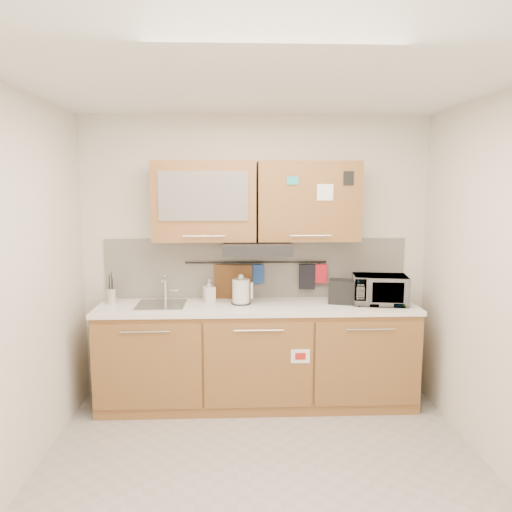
{
  "coord_description": "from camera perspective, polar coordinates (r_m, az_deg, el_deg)",
  "views": [
    {
      "loc": [
        -0.18,
        -3.12,
        1.97
      ],
      "look_at": [
        -0.02,
        1.05,
        1.38
      ],
      "focal_mm": 35.0,
      "sensor_mm": 36.0,
      "label": 1
    }
  ],
  "objects": [
    {
      "name": "wall_left",
      "position": [
        3.5,
        -26.24,
        -3.81
      ],
      "size": [
        0.0,
        3.0,
        3.0
      ],
      "primitive_type": "plane",
      "rotation": [
        1.57,
        0.0,
        1.57
      ],
      "color": "silver",
      "rests_on": "ground"
    },
    {
      "name": "sink",
      "position": [
        4.51,
        -10.78,
        -5.48
      ],
      "size": [
        0.42,
        0.4,
        0.26
      ],
      "color": "silver",
      "rests_on": "countertop"
    },
    {
      "name": "oven_mitt",
      "position": [
        4.64,
        0.25,
        -2.08
      ],
      "size": [
        0.11,
        0.03,
        0.18
      ],
      "primitive_type": "cube",
      "rotation": [
        0.0,
        0.0,
        0.05
      ],
      "color": "#204597",
      "rests_on": "utensil_rail"
    },
    {
      "name": "backsplash",
      "position": [
        4.68,
        -0.02,
        -1.39
      ],
      "size": [
        2.8,
        0.02,
        0.56
      ],
      "primitive_type": "cube",
      "color": "silver",
      "rests_on": "countertop"
    },
    {
      "name": "range_hood",
      "position": [
        4.41,
        0.1,
        0.93
      ],
      "size": [
        0.6,
        0.46,
        0.1
      ],
      "primitive_type": "cube",
      "color": "black",
      "rests_on": "upper_cabinets"
    },
    {
      "name": "soap_bottle",
      "position": [
        4.55,
        -5.37,
        -3.95
      ],
      "size": [
        0.12,
        0.12,
        0.21
      ],
      "primitive_type": "imported",
      "rotation": [
        0.0,
        0.0,
        0.35
      ],
      "color": "#999999",
      "rests_on": "countertop"
    },
    {
      "name": "pot_holder",
      "position": [
        4.69,
        7.23,
        -2.02
      ],
      "size": [
        0.14,
        0.03,
        0.18
      ],
      "primitive_type": "cube",
      "rotation": [
        0.0,
        0.0,
        0.03
      ],
      "color": "red",
      "rests_on": "utensil_rail"
    },
    {
      "name": "base_cabinet",
      "position": [
        4.59,
        0.13,
        -11.82
      ],
      "size": [
        2.8,
        0.64,
        0.88
      ],
      "color": "#A36A3A",
      "rests_on": "floor"
    },
    {
      "name": "upper_cabinets",
      "position": [
        4.45,
        -0.0,
        6.29
      ],
      "size": [
        1.82,
        0.37,
        0.7
      ],
      "color": "#A36A3A",
      "rests_on": "wall_back"
    },
    {
      "name": "ceiling",
      "position": [
        3.19,
        1.08,
        19.47
      ],
      "size": [
        3.2,
        3.2,
        0.0
      ],
      "primitive_type": "plane",
      "rotation": [
        3.14,
        0.0,
        0.0
      ],
      "color": "white",
      "rests_on": "wall_back"
    },
    {
      "name": "countertop",
      "position": [
        4.45,
        0.13,
        -5.83
      ],
      "size": [
        2.82,
        0.62,
        0.04
      ],
      "primitive_type": "cube",
      "color": "white",
      "rests_on": "base_cabinet"
    },
    {
      "name": "wall_back",
      "position": [
        4.67,
        -0.03,
        -0.15
      ],
      "size": [
        3.2,
        0.0,
        3.2
      ],
      "primitive_type": "plane",
      "rotation": [
        1.57,
        0.0,
        0.0
      ],
      "color": "silver",
      "rests_on": "ground"
    },
    {
      "name": "microwave",
      "position": [
        4.58,
        13.96,
        -3.76
      ],
      "size": [
        0.51,
        0.38,
        0.26
      ],
      "primitive_type": "imported",
      "rotation": [
        0.0,
        0.0,
        -0.14
      ],
      "color": "#999999",
      "rests_on": "countertop"
    },
    {
      "name": "floor",
      "position": [
        3.7,
        0.97,
        -24.11
      ],
      "size": [
        3.2,
        3.2,
        0.0
      ],
      "primitive_type": "plane",
      "color": "#9E9993",
      "rests_on": "ground"
    },
    {
      "name": "utensil_crock",
      "position": [
        4.66,
        -16.16,
        -4.36
      ],
      "size": [
        0.11,
        0.11,
        0.27
      ],
      "rotation": [
        0.0,
        0.0,
        0.04
      ],
      "color": "silver",
      "rests_on": "countertop"
    },
    {
      "name": "toaster",
      "position": [
        4.54,
        10.13,
        -4.0
      ],
      "size": [
        0.32,
        0.24,
        0.21
      ],
      "rotation": [
        0.0,
        0.0,
        -0.28
      ],
      "color": "black",
      "rests_on": "countertop"
    },
    {
      "name": "utensil_rail",
      "position": [
        4.63,
        -0.0,
        -0.73
      ],
      "size": [
        1.3,
        0.02,
        0.02
      ],
      "primitive_type": "cylinder",
      "rotation": [
        0.0,
        1.57,
        0.0
      ],
      "color": "black",
      "rests_on": "backsplash"
    },
    {
      "name": "wall_right",
      "position": [
        3.66,
        26.97,
        -3.36
      ],
      "size": [
        0.0,
        3.0,
        3.0
      ],
      "primitive_type": "plane",
      "rotation": [
        1.57,
        0.0,
        -1.57
      ],
      "color": "silver",
      "rests_on": "ground"
    },
    {
      "name": "kettle",
      "position": [
        4.45,
        -1.71,
        -4.14
      ],
      "size": [
        0.2,
        0.17,
        0.27
      ],
      "rotation": [
        0.0,
        0.0,
        -0.11
      ],
      "color": "silver",
      "rests_on": "countertop"
    },
    {
      "name": "cutting_board",
      "position": [
        4.66,
        -2.63,
        -3.71
      ],
      "size": [
        0.36,
        0.09,
        0.44
      ],
      "primitive_type": "cube",
      "rotation": [
        0.0,
        0.0,
        -0.18
      ],
      "color": "brown",
      "rests_on": "utensil_rail"
    },
    {
      "name": "dark_pouch",
      "position": [
        4.68,
        5.85,
        -2.37
      ],
      "size": [
        0.15,
        0.05,
        0.23
      ],
      "primitive_type": "cube",
      "rotation": [
        0.0,
        0.0,
        -0.07
      ],
      "color": "black",
      "rests_on": "utensil_rail"
    }
  ]
}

